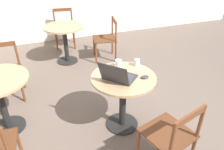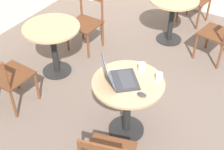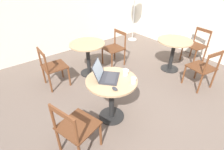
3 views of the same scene
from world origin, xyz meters
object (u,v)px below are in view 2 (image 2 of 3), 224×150
(cafe_table_far, at_px, (53,38))
(drinking_glass, at_px, (159,77))
(cafe_table_near, at_px, (128,95))
(chair_far_right, at_px, (86,23))
(chair_mid_front, at_px, (219,34))
(mouse, at_px, (142,95))
(cafe_table_mid, at_px, (173,9))
(mug, at_px, (142,67))
(chair_far_left, at_px, (8,77))
(laptop, at_px, (120,77))

(cafe_table_far, distance_m, drinking_glass, 1.75)
(cafe_table_near, distance_m, chair_far_right, 1.89)
(chair_mid_front, xyz_separation_m, mouse, (-2.11, 0.23, 0.33))
(cafe_table_mid, bearing_deg, mug, -168.05)
(chair_far_right, height_order, mug, mug)
(chair_far_left, bearing_deg, drinking_glass, -72.09)
(drinking_glass, bearing_deg, laptop, 123.91)
(cafe_table_near, xyz_separation_m, mug, (0.25, -0.03, 0.23))
(cafe_table_far, bearing_deg, cafe_table_mid, -32.77)
(cafe_table_far, distance_m, chair_mid_front, 2.44)
(cafe_table_near, height_order, drinking_glass, drinking_glass)
(chair_mid_front, xyz_separation_m, mug, (-1.74, 0.42, 0.37))
(cafe_table_mid, distance_m, mug, 1.94)
(cafe_table_near, xyz_separation_m, cafe_table_mid, (2.13, 0.37, 0.00))
(cafe_table_near, distance_m, cafe_table_far, 1.52)
(laptop, height_order, drinking_glass, laptop)
(mouse, bearing_deg, cafe_table_mid, 14.63)
(cafe_table_near, distance_m, mouse, 0.32)
(cafe_table_mid, height_order, drinking_glass, drinking_glass)
(cafe_table_far, height_order, chair_far_left, chair_far_left)
(chair_far_left, distance_m, laptop, 1.48)
(chair_far_right, bearing_deg, cafe_table_near, -130.72)
(chair_far_right, bearing_deg, laptop, -133.34)
(cafe_table_mid, distance_m, chair_far_left, 2.74)
(cafe_table_near, bearing_deg, mouse, -117.92)
(cafe_table_mid, xyz_separation_m, drinking_glass, (-1.94, -0.63, 0.23))
(mouse, xyz_separation_m, drinking_glass, (0.31, -0.05, 0.03))
(cafe_table_near, relative_size, laptop, 1.56)
(chair_far_left, height_order, chair_far_right, same)
(chair_far_right, distance_m, mug, 1.80)
(cafe_table_far, distance_m, chair_far_left, 0.84)
(laptop, distance_m, drinking_glass, 0.42)
(cafe_table_far, bearing_deg, chair_far_right, -0.95)
(chair_mid_front, distance_m, mug, 1.83)
(cafe_table_mid, bearing_deg, chair_far_left, 156.03)
(chair_far_left, bearing_deg, cafe_table_near, -76.01)
(cafe_table_mid, distance_m, chair_mid_front, 0.84)
(cafe_table_mid, xyz_separation_m, laptop, (-2.17, -0.28, 0.24))
(cafe_table_mid, bearing_deg, laptop, -172.57)
(cafe_table_mid, xyz_separation_m, chair_far_right, (-0.90, 1.06, -0.13))
(cafe_table_far, relative_size, mug, 6.51)
(cafe_table_far, xyz_separation_m, chair_mid_front, (1.53, -1.90, -0.13))
(chair_mid_front, xyz_separation_m, chair_far_right, (-0.76, 1.88, 0.00))
(drinking_glass, bearing_deg, chair_mid_front, -5.99)
(cafe_table_far, relative_size, chair_far_left, 0.92)
(cafe_table_near, relative_size, cafe_table_mid, 1.00)
(chair_mid_front, relative_size, mouse, 8.53)
(mouse, bearing_deg, laptop, 75.80)
(cafe_table_far, height_order, chair_far_right, chair_far_right)
(laptop, relative_size, mug, 4.16)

